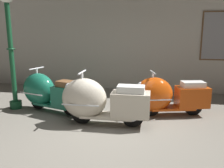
{
  "coord_description": "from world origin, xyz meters",
  "views": [
    {
      "loc": [
        0.99,
        -3.87,
        1.84
      ],
      "look_at": [
        -0.05,
        1.16,
        0.7
      ],
      "focal_mm": 38.19,
      "sensor_mm": 36.0,
      "label": 1
    }
  ],
  "objects_px": {
    "scooter_0": "(48,92)",
    "scooter_2": "(165,96)",
    "scooter_1": "(98,101)",
    "lamppost": "(10,38)"
  },
  "relations": [
    {
      "from": "scooter_0",
      "to": "scooter_2",
      "type": "bearing_deg",
      "value": -159.44
    },
    {
      "from": "scooter_0",
      "to": "scooter_1",
      "type": "distance_m",
      "value": 1.48
    },
    {
      "from": "scooter_2",
      "to": "lamppost",
      "type": "height_order",
      "value": "lamppost"
    },
    {
      "from": "scooter_1",
      "to": "scooter_2",
      "type": "bearing_deg",
      "value": -150.87
    },
    {
      "from": "scooter_1",
      "to": "lamppost",
      "type": "distance_m",
      "value": 2.6
    },
    {
      "from": "scooter_2",
      "to": "lamppost",
      "type": "xyz_separation_m",
      "value": [
        -3.55,
        -0.2,
        1.23
      ]
    },
    {
      "from": "scooter_2",
      "to": "scooter_0",
      "type": "bearing_deg",
      "value": -10.71
    },
    {
      "from": "scooter_1",
      "to": "lamppost",
      "type": "bearing_deg",
      "value": -16.59
    },
    {
      "from": "lamppost",
      "to": "scooter_1",
      "type": "bearing_deg",
      "value": -14.74
    },
    {
      "from": "lamppost",
      "to": "scooter_2",
      "type": "bearing_deg",
      "value": 3.21
    }
  ]
}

